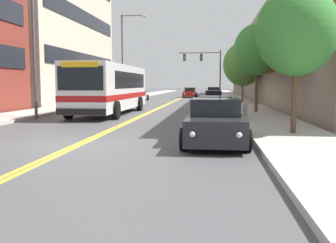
% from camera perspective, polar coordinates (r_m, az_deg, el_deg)
% --- Properties ---
extents(ground_plane, '(240.00, 240.00, 0.00)m').
position_cam_1_polar(ground_plane, '(48.63, 1.80, 3.50)').
color(ground_plane, '#4C4C4F').
extents(sidewalk_left, '(2.96, 106.00, 0.17)m').
position_cam_1_polar(sidewalk_left, '(49.72, -6.26, 3.62)').
color(sidewalk_left, '#B2ADA5').
rests_on(sidewalk_left, ground_plane).
extents(sidewalk_right, '(2.96, 106.00, 0.17)m').
position_cam_1_polar(sidewalk_right, '(48.53, 10.05, 3.51)').
color(sidewalk_right, '#B2ADA5').
rests_on(sidewalk_right, ground_plane).
extents(centre_line, '(0.34, 106.00, 0.01)m').
position_cam_1_polar(centre_line, '(48.63, 1.80, 3.50)').
color(centre_line, yellow).
rests_on(centre_line, ground_plane).
extents(storefront_row_right, '(9.10, 68.00, 9.09)m').
position_cam_1_polar(storefront_row_right, '(49.22, 16.87, 8.57)').
color(storefront_row_right, gray).
rests_on(storefront_row_right, ground_plane).
extents(city_bus, '(2.96, 10.87, 3.06)m').
position_cam_1_polar(city_bus, '(24.25, -8.78, 5.26)').
color(city_bus, silver).
rests_on(city_bus, ground_plane).
extents(car_silver_parked_left_near, '(2.04, 4.35, 1.33)m').
position_cam_1_polar(car_silver_parked_left_near, '(34.97, -7.35, 3.59)').
color(car_silver_parked_left_near, '#B7B7BC').
rests_on(car_silver_parked_left_near, ground_plane).
extents(car_beige_parked_left_far, '(2.15, 4.53, 1.24)m').
position_cam_1_polar(car_beige_parked_left_far, '(42.55, -4.73, 3.95)').
color(car_beige_parked_left_far, '#BCAD89').
rests_on(car_beige_parked_left_far, ground_plane).
extents(car_charcoal_parked_right_foreground, '(2.00, 4.23, 1.45)m').
position_cam_1_polar(car_charcoal_parked_right_foreground, '(11.95, 7.18, -0.28)').
color(car_charcoal_parked_right_foreground, '#232328').
rests_on(car_charcoal_parked_right_foreground, ground_plane).
extents(car_dark_grey_parked_right_mid, '(2.19, 4.80, 1.47)m').
position_cam_1_polar(car_dark_grey_parked_right_mid, '(52.73, 6.99, 4.38)').
color(car_dark_grey_parked_right_mid, '#38383D').
rests_on(car_dark_grey_parked_right_mid, ground_plane).
extents(car_navy_parked_right_far, '(2.16, 4.65, 1.24)m').
position_cam_1_polar(car_navy_parked_right_far, '(38.69, 6.93, 3.74)').
color(car_navy_parked_right_far, '#19234C').
rests_on(car_navy_parked_right_far, ground_plane).
extents(car_black_parked_right_end, '(2.06, 4.13, 1.30)m').
position_cam_1_polar(car_black_parked_right_end, '(18.87, 7.20, 1.72)').
color(car_black_parked_right_end, black).
rests_on(car_black_parked_right_end, ground_plane).
extents(car_red_moving_lead, '(1.97, 4.82, 1.40)m').
position_cam_1_polar(car_red_moving_lead, '(53.54, 3.39, 4.39)').
color(car_red_moving_lead, maroon).
rests_on(car_red_moving_lead, ground_plane).
extents(traffic_signal_mast, '(5.67, 0.38, 6.35)m').
position_cam_1_polar(traffic_signal_mast, '(50.21, 5.76, 8.70)').
color(traffic_signal_mast, '#47474C').
rests_on(traffic_signal_mast, ground_plane).
extents(street_lamp_left_near, '(2.43, 0.28, 7.70)m').
position_cam_1_polar(street_lamp_left_near, '(21.48, -18.98, 12.66)').
color(street_lamp_left_near, '#47474C').
rests_on(street_lamp_left_near, ground_plane).
extents(street_lamp_left_far, '(2.69, 0.28, 9.14)m').
position_cam_1_polar(street_lamp_left_far, '(40.31, -6.51, 10.68)').
color(street_lamp_left_far, '#47474C').
rests_on(street_lamp_left_far, ground_plane).
extents(street_tree_right_near, '(2.82, 2.82, 5.11)m').
position_cam_1_polar(street_tree_right_near, '(14.07, 18.99, 12.81)').
color(street_tree_right_near, brown).
rests_on(street_tree_right_near, sidewalk_right).
extents(street_tree_right_mid, '(2.92, 2.92, 5.48)m').
position_cam_1_polar(street_tree_right_mid, '(24.34, 13.44, 10.59)').
color(street_tree_right_mid, brown).
rests_on(street_tree_right_mid, sidewalk_right).
extents(street_tree_right_far, '(3.75, 3.75, 5.67)m').
position_cam_1_polar(street_tree_right_far, '(36.61, 11.34, 8.56)').
color(street_tree_right_far, brown).
rests_on(street_tree_right_far, sidewalk_right).
extents(fire_hydrant, '(0.30, 0.22, 0.78)m').
position_cam_1_polar(fire_hydrant, '(20.42, 11.68, 1.82)').
color(fire_hydrant, '#B7B7BC').
rests_on(fire_hydrant, sidewalk_right).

